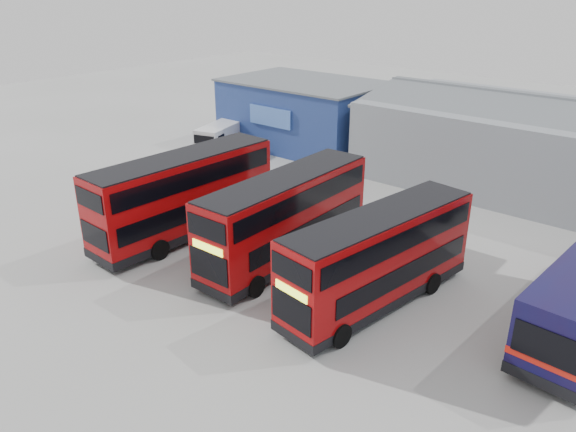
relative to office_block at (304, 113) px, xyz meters
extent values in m
plane|color=gray|center=(14.00, -17.99, -2.58)|extent=(120.00, 120.00, 0.00)
cube|color=navy|center=(0.00, 0.01, -0.08)|extent=(12.00, 8.00, 5.00)
cube|color=slate|center=(0.00, 0.01, 2.47)|extent=(12.30, 8.30, 0.15)
cube|color=#4672C9|center=(0.00, -4.09, 0.42)|extent=(3.96, 0.15, 1.40)
cube|color=#98080A|center=(6.04, -17.59, -0.25)|extent=(2.81, 10.38, 3.97)
cube|color=black|center=(6.04, -17.59, -2.04)|extent=(2.85, 10.42, 0.44)
cube|color=black|center=(7.27, -18.03, -0.72)|extent=(0.35, 8.72, 0.93)
cube|color=black|center=(4.78, -17.94, -0.72)|extent=(0.35, 8.72, 0.93)
cube|color=black|center=(7.29, -17.64, 0.95)|extent=(0.39, 9.70, 0.93)
cube|color=black|center=(4.80, -17.55, 0.95)|extent=(0.39, 9.70, 0.93)
cube|color=black|center=(6.22, -12.43, -0.81)|extent=(2.21, 0.13, 1.32)
cube|color=black|center=(6.22, -12.43, 0.95)|extent=(2.21, 0.13, 0.93)
cube|color=#D7EE32|center=(6.22, -12.42, 0.07)|extent=(1.77, 0.10, 0.34)
cube|color=black|center=(5.86, -22.76, -0.81)|extent=(2.16, 0.12, 1.08)
cube|color=black|center=(5.86, -22.76, 0.95)|extent=(2.16, 0.12, 0.88)
cube|color=black|center=(6.04, -17.59, 1.76)|extent=(2.66, 10.22, 0.10)
cylinder|color=black|center=(7.34, -14.06, -2.07)|extent=(0.35, 1.03, 1.02)
cylinder|color=black|center=(4.99, -13.98, -2.07)|extent=(0.35, 1.03, 1.02)
cylinder|color=black|center=(7.13, -20.23, -2.07)|extent=(0.35, 1.03, 1.02)
cylinder|color=black|center=(4.78, -20.15, -2.07)|extent=(0.35, 1.03, 1.02)
cube|color=#98080A|center=(11.82, -16.34, -0.33)|extent=(2.56, 10.00, 3.84)
cube|color=black|center=(11.82, -16.34, -2.06)|extent=(2.60, 10.04, 0.43)
cube|color=black|center=(10.61, -15.99, -0.78)|extent=(0.21, 8.44, 0.90)
cube|color=black|center=(13.02, -15.94, -0.78)|extent=(0.21, 8.44, 0.90)
cube|color=black|center=(10.62, -16.37, 0.83)|extent=(0.22, 9.39, 0.90)
cube|color=black|center=(13.03, -16.32, 0.83)|extent=(0.22, 9.39, 0.90)
cube|color=black|center=(11.92, -21.34, -0.87)|extent=(2.13, 0.09, 1.28)
cube|color=black|center=(11.92, -21.34, 0.83)|extent=(2.13, 0.09, 0.90)
cube|color=#D7EE32|center=(11.92, -21.35, -0.02)|extent=(1.71, 0.07, 0.33)
cube|color=black|center=(11.73, -11.35, -0.87)|extent=(2.09, 0.09, 1.04)
cube|color=black|center=(11.73, -11.35, 0.83)|extent=(2.09, 0.09, 0.85)
cube|color=black|center=(11.82, -16.34, 1.61)|extent=(2.41, 9.85, 0.09)
cylinder|color=black|center=(10.75, -19.83, -2.09)|extent=(0.32, 0.99, 0.99)
cylinder|color=black|center=(13.02, -19.78, -2.09)|extent=(0.32, 0.99, 0.99)
cylinder|color=black|center=(10.64, -13.85, -2.09)|extent=(0.32, 0.99, 0.99)
cylinder|color=black|center=(12.91, -13.81, -2.09)|extent=(0.32, 0.99, 0.99)
cube|color=#98080A|center=(17.23, -16.91, -0.43)|extent=(3.62, 9.75, 3.67)
cube|color=black|center=(17.23, -16.91, -2.08)|extent=(3.66, 9.79, 0.41)
cube|color=black|center=(16.15, -16.39, -0.86)|extent=(1.21, 7.99, 0.86)
cube|color=black|center=(18.43, -16.72, -0.86)|extent=(1.21, 7.99, 0.86)
cube|color=black|center=(16.09, -16.75, 0.69)|extent=(1.34, 8.89, 0.86)
cube|color=black|center=(18.37, -17.08, 0.69)|extent=(1.34, 8.89, 0.86)
cube|color=black|center=(16.54, -21.64, -0.95)|extent=(2.03, 0.34, 1.22)
cube|color=black|center=(16.54, -21.64, 0.69)|extent=(2.03, 0.34, 0.86)
cube|color=#D7EE32|center=(16.54, -21.65, -0.13)|extent=(1.62, 0.27, 0.32)
cube|color=black|center=(17.92, -12.18, -0.95)|extent=(1.98, 0.33, 1.00)
cube|color=black|center=(17.92, -12.18, 0.69)|extent=(1.98, 0.33, 0.82)
cube|color=black|center=(17.23, -16.91, 1.43)|extent=(3.46, 9.60, 0.09)
cylinder|color=black|center=(15.68, -20.03, -2.11)|extent=(0.42, 0.98, 0.94)
cylinder|color=black|center=(17.83, -20.35, -2.11)|extent=(0.42, 0.98, 0.94)
cylinder|color=black|center=(16.50, -14.38, -2.11)|extent=(0.42, 0.98, 0.94)
cylinder|color=black|center=(18.66, -14.69, -2.11)|extent=(0.42, 0.98, 0.94)
cube|color=black|center=(23.36, -12.89, -0.37)|extent=(0.59, 9.68, 1.00)
cube|color=black|center=(24.39, -18.46, -0.63)|extent=(2.32, 0.18, 1.16)
cylinder|color=black|center=(23.27, -15.84, -2.03)|extent=(0.40, 1.11, 1.10)
cube|color=silver|center=(-3.84, -5.62, -1.39)|extent=(3.16, 5.09, 1.81)
cube|color=black|center=(-3.17, -7.92, -1.11)|extent=(1.65, 0.52, 0.67)
cube|color=black|center=(-4.34, -7.35, -1.11)|extent=(0.29, 0.83, 0.57)
cube|color=black|center=(-2.48, -6.81, -1.11)|extent=(0.29, 0.83, 0.57)
cylinder|color=black|center=(-4.26, -7.43, -2.24)|extent=(0.41, 0.72, 0.68)
cylinder|color=black|center=(-2.51, -6.92, -2.24)|extent=(0.41, 0.72, 0.68)
cylinder|color=black|center=(-5.16, -4.33, -2.24)|extent=(0.41, 0.72, 0.68)
cylinder|color=black|center=(-3.41, -3.82, -2.24)|extent=(0.41, 0.72, 0.68)
camera|label=1|loc=(27.38, -34.79, 10.07)|focal=35.00mm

